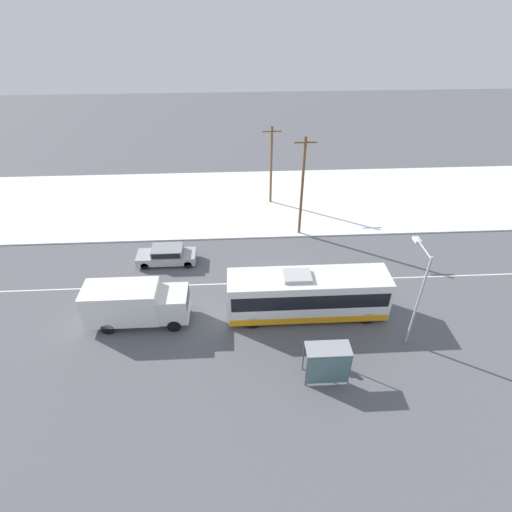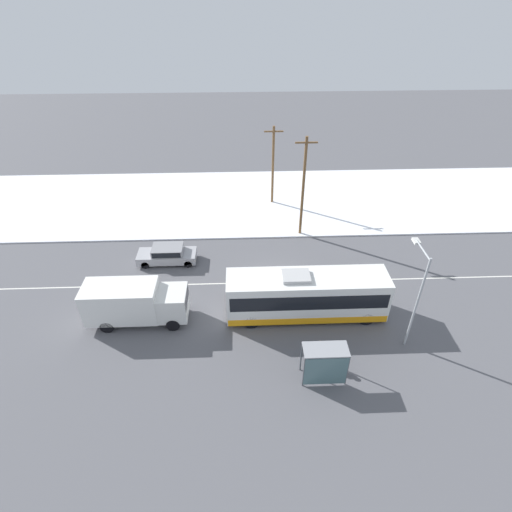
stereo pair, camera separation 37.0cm
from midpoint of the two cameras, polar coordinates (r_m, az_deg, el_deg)
ground_plane at (r=30.73m, az=2.95°, el=-3.76°), size 120.00×120.00×0.00m
snow_lot at (r=41.97m, az=1.44°, el=7.98°), size 80.00×14.40×0.12m
lane_marking_center at (r=30.73m, az=2.95°, el=-3.76°), size 60.00×0.12×0.00m
city_bus at (r=27.19m, az=7.62°, el=-5.58°), size 10.72×2.57×3.47m
box_truck at (r=27.68m, az=-16.69°, el=-6.32°), size 6.70×2.30×2.96m
sedan_car at (r=33.08m, az=-12.24°, el=0.32°), size 4.72×1.80×1.48m
pedestrian_at_stop at (r=24.65m, az=9.50°, el=-13.08°), size 0.66×0.29×1.84m
bus_shelter at (r=23.41m, az=10.37°, el=-14.62°), size 2.54×1.20×2.40m
streetlamp at (r=25.43m, az=22.42°, el=-4.16°), size 0.36×2.42×6.75m
utility_pole_roadside at (r=34.33m, az=7.07°, el=9.78°), size 1.80×0.24×9.00m
utility_pole_snowlot at (r=39.88m, az=2.70°, el=12.89°), size 1.80×0.24×7.90m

